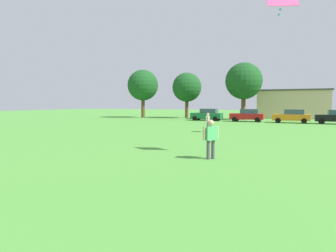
# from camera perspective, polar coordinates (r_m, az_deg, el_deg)

# --- Properties ---
(ground_plane) EXTENTS (160.00, 160.00, 0.00)m
(ground_plane) POSITION_cam_1_polar(r_m,az_deg,el_deg) (28.64, 12.68, -0.64)
(ground_plane) COLOR #4C9338
(adult_bystander) EXTENTS (0.60, 0.66, 1.72)m
(adult_bystander) POSITION_cam_1_polar(r_m,az_deg,el_deg) (13.19, 8.16, -1.89)
(adult_bystander) COLOR #4C4C51
(adult_bystander) RESTS_ON ground
(bystander_near_trees) EXTENTS (0.45, 0.73, 1.62)m
(bystander_near_trees) POSITION_cam_1_polar(r_m,az_deg,el_deg) (25.57, 7.60, 1.00)
(bystander_near_trees) COLOR #4C4C51
(bystander_near_trees) RESTS_ON ground
(parked_car_green_0) EXTENTS (4.30, 2.02, 1.68)m
(parked_car_green_0) POSITION_cam_1_polar(r_m,az_deg,el_deg) (42.43, 7.48, 2.19)
(parked_car_green_0) COLOR #196B38
(parked_car_green_0) RESTS_ON ground
(parked_car_red_1) EXTENTS (4.30, 2.02, 1.68)m
(parked_car_red_1) POSITION_cam_1_polar(r_m,az_deg,el_deg) (41.05, 14.91, 2.00)
(parked_car_red_1) COLOR red
(parked_car_red_1) RESTS_ON ground
(parked_car_orange_2) EXTENTS (4.30, 2.02, 1.68)m
(parked_car_orange_2) POSITION_cam_1_polar(r_m,az_deg,el_deg) (40.04, 22.53, 1.76)
(parked_car_orange_2) COLOR orange
(parked_car_orange_2) RESTS_ON ground
(parked_car_black_3) EXTENTS (4.30, 2.02, 1.68)m
(parked_car_black_3) POSITION_cam_1_polar(r_m,az_deg,el_deg) (40.15, 29.40, 1.54)
(parked_car_black_3) COLOR black
(parked_car_black_3) RESTS_ON ground
(tree_far_left) EXTENTS (5.18, 5.18, 8.07)m
(tree_far_left) POSITION_cam_1_polar(r_m,az_deg,el_deg) (51.16, -4.81, 7.72)
(tree_far_left) COLOR brown
(tree_far_left) RESTS_ON ground
(tree_center) EXTENTS (4.78, 4.78, 7.45)m
(tree_center) POSITION_cam_1_polar(r_m,az_deg,el_deg) (49.60, 3.61, 7.35)
(tree_center) COLOR brown
(tree_center) RESTS_ON ground
(tree_far_right) EXTENTS (5.39, 5.39, 8.40)m
(tree_far_right) POSITION_cam_1_polar(r_m,az_deg,el_deg) (45.74, 14.25, 8.28)
(tree_far_right) COLOR brown
(tree_far_right) RESTS_ON ground
(house_left) EXTENTS (11.07, 7.20, 4.62)m
(house_left) POSITION_cam_1_polar(r_m,az_deg,el_deg) (53.18, 22.70, 3.90)
(house_left) COLOR beige
(house_left) RESTS_ON ground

